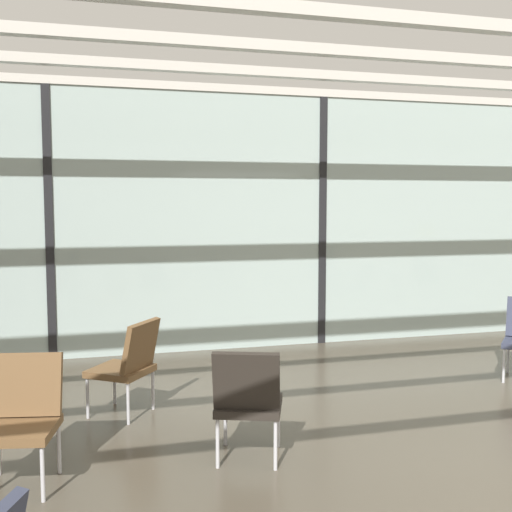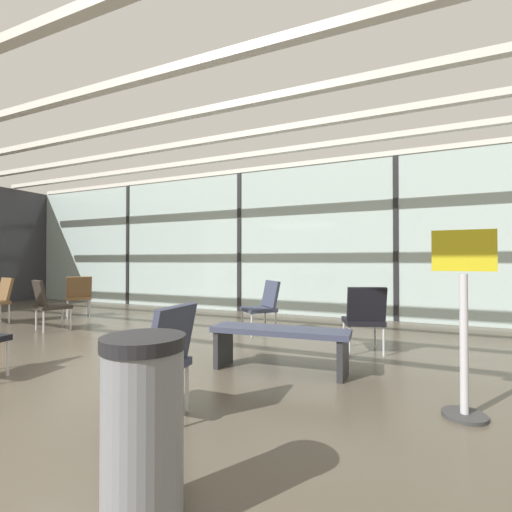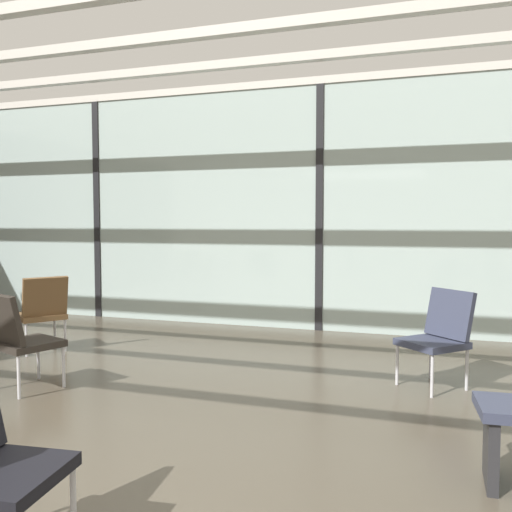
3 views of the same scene
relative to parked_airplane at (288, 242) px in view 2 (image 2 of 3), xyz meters
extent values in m
plane|color=#4C4438|center=(0.98, -11.57, -1.98)|extent=(60.00, 60.00, 0.00)
cube|color=#A3B7B2|center=(0.98, -6.37, -0.33)|extent=(14.00, 0.08, 3.31)
cube|color=black|center=(-2.52, -6.37, -0.33)|extent=(0.10, 0.12, 3.31)
cube|color=black|center=(0.98, -6.37, -0.33)|extent=(0.10, 0.12, 3.31)
cube|color=black|center=(4.48, -6.37, -0.33)|extent=(0.10, 0.12, 3.31)
cube|color=beige|center=(0.98, -10.77, 1.38)|extent=(13.72, 0.12, 0.10)
cube|color=beige|center=(0.98, -9.67, 1.38)|extent=(13.72, 0.12, 0.10)
cube|color=beige|center=(0.98, -8.57, 1.38)|extent=(13.72, 0.12, 0.10)
cube|color=beige|center=(0.98, -7.47, 1.38)|extent=(13.72, 0.12, 0.10)
cube|color=beige|center=(0.98, -6.37, 1.38)|extent=(13.72, 0.12, 0.10)
ellipsoid|color=silver|center=(0.29, 0.00, 0.00)|extent=(10.85, 3.96, 3.96)
sphere|color=#9D9DA0|center=(-4.70, 0.00, 0.00)|extent=(2.18, 2.18, 2.18)
sphere|color=black|center=(-2.70, -1.82, 0.30)|extent=(0.28, 0.28, 0.28)
sphere|color=black|center=(-1.80, -1.82, 0.30)|extent=(0.28, 0.28, 0.28)
sphere|color=black|center=(-0.90, -1.82, 0.30)|extent=(0.28, 0.28, 0.28)
sphere|color=black|center=(0.00, -1.82, 0.30)|extent=(0.28, 0.28, 0.28)
sphere|color=black|center=(0.90, -1.82, 0.30)|extent=(0.28, 0.28, 0.28)
sphere|color=black|center=(1.80, -1.82, 0.30)|extent=(0.28, 0.28, 0.28)
sphere|color=black|center=(2.70, -1.82, 0.30)|extent=(0.28, 0.28, 0.28)
cube|color=brown|center=(-2.50, -9.68, -1.33)|extent=(0.50, 0.23, 0.44)
cylinder|color=#BCBCC1|center=(-2.71, -9.64, -1.80)|extent=(0.03, 0.03, 0.37)
cylinder|color=#BCBCC1|center=(-2.30, -9.73, -1.80)|extent=(0.03, 0.03, 0.37)
cylinder|color=#BCBCC1|center=(0.95, -11.70, -1.80)|extent=(0.03, 0.03, 0.37)
cube|color=black|center=(4.20, -9.15, -1.58)|extent=(0.62, 0.62, 0.06)
cube|color=black|center=(4.27, -9.36, -1.33)|extent=(0.50, 0.30, 0.44)
cylinder|color=#BCBCC1|center=(4.33, -8.89, -1.80)|extent=(0.03, 0.03, 0.37)
cylinder|color=#BCBCC1|center=(3.93, -9.03, -1.80)|extent=(0.03, 0.03, 0.37)
cylinder|color=#BCBCC1|center=(4.47, -9.28, -1.80)|extent=(0.03, 0.03, 0.37)
cylinder|color=#BCBCC1|center=(4.08, -9.42, -1.80)|extent=(0.03, 0.03, 0.37)
cube|color=#33384C|center=(2.48, -8.66, -1.58)|extent=(0.68, 0.68, 0.06)
cube|color=#33384C|center=(2.63, -8.50, -1.33)|extent=(0.45, 0.43, 0.44)
cylinder|color=#BCBCC1|center=(2.18, -8.67, -1.80)|extent=(0.03, 0.03, 0.37)
cylinder|color=#BCBCC1|center=(2.49, -8.96, -1.80)|extent=(0.03, 0.03, 0.37)
cylinder|color=#BCBCC1|center=(2.47, -8.36, -1.80)|extent=(0.03, 0.03, 0.37)
cylinder|color=#BCBCC1|center=(2.78, -8.65, -1.80)|extent=(0.03, 0.03, 0.37)
cube|color=#33384C|center=(2.98, -11.88, -1.58)|extent=(0.50, 0.50, 0.06)
cube|color=#33384C|center=(3.19, -11.87, -1.33)|extent=(0.16, 0.49, 0.44)
cylinder|color=#BCBCC1|center=(2.76, -11.68, -1.80)|extent=(0.03, 0.03, 0.37)
cylinder|color=#BCBCC1|center=(2.78, -12.10, -1.80)|extent=(0.03, 0.03, 0.37)
cylinder|color=#BCBCC1|center=(3.18, -11.66, -1.80)|extent=(0.03, 0.03, 0.37)
cylinder|color=#BCBCC1|center=(3.20, -12.08, -1.80)|extent=(0.03, 0.03, 0.37)
cube|color=brown|center=(-1.81, -8.58, -1.58)|extent=(0.67, 0.67, 0.06)
cube|color=brown|center=(-1.64, -8.71, -1.33)|extent=(0.40, 0.47, 0.44)
cylinder|color=#BCBCC1|center=(-1.86, -8.29, -1.80)|extent=(0.03, 0.03, 0.37)
cylinder|color=#BCBCC1|center=(-2.10, -8.63, -1.80)|extent=(0.03, 0.03, 0.37)
cylinder|color=#BCBCC1|center=(-1.52, -8.54, -1.80)|extent=(0.03, 0.03, 0.37)
cylinder|color=#BCBCC1|center=(-1.76, -8.88, -1.80)|extent=(0.03, 0.03, 0.37)
cube|color=#28231E|center=(-0.92, -9.81, -1.58)|extent=(0.62, 0.62, 0.06)
cube|color=#28231E|center=(-0.99, -10.01, -1.33)|extent=(0.50, 0.30, 0.44)
cylinder|color=#BCBCC1|center=(-0.65, -9.69, -1.80)|extent=(0.03, 0.03, 0.37)
cylinder|color=#BCBCC1|center=(-1.05, -9.54, -1.80)|extent=(0.03, 0.03, 0.37)
cylinder|color=#BCBCC1|center=(-0.80, -10.08, -1.80)|extent=(0.03, 0.03, 0.37)
cylinder|color=#BCBCC1|center=(-1.19, -9.94, -1.80)|extent=(0.03, 0.03, 0.37)
cube|color=#33384C|center=(3.49, -10.39, -1.54)|extent=(1.53, 0.53, 0.06)
cube|color=#262628|center=(4.16, -10.33, -1.78)|extent=(0.06, 0.36, 0.41)
cube|color=#262628|center=(2.82, -10.45, -1.78)|extent=(0.06, 0.36, 0.41)
cylinder|color=slate|center=(3.72, -12.77, -1.58)|extent=(0.36, 0.36, 0.80)
cylinder|color=black|center=(3.72, -12.77, -1.15)|extent=(0.38, 0.38, 0.06)
cylinder|color=#333333|center=(5.18, -10.88, -1.97)|extent=(0.32, 0.32, 0.03)
cylinder|color=#B2B2B7|center=(5.18, -10.88, -1.43)|extent=(0.06, 0.06, 1.10)
cube|color=gold|center=(5.18, -10.88, -0.70)|extent=(0.44, 0.03, 0.32)
camera|label=1|loc=(-2.04, -14.16, -0.05)|focal=43.05mm
camera|label=2|loc=(4.85, -14.04, -0.78)|focal=25.04mm
camera|label=3|loc=(2.52, -13.76, -0.50)|focal=38.70mm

